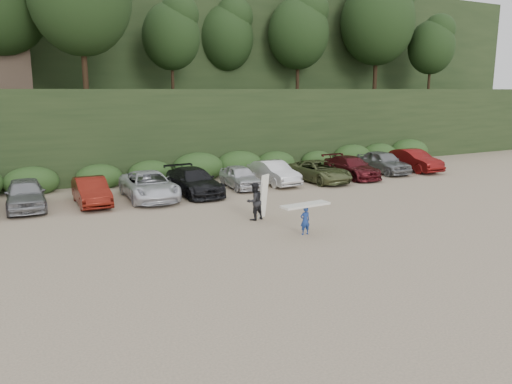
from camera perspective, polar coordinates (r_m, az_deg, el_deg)
ground at (r=21.10m, az=4.57°, el=-4.84°), size 120.00×120.00×0.00m
hillside_backdrop at (r=54.25m, az=-17.37°, el=16.69°), size 90.00×41.50×28.00m
parked_cars at (r=28.68m, az=-10.58°, el=0.96°), size 39.67×6.30×1.62m
child_surfer at (r=20.87m, az=5.64°, el=-2.49°), size 2.23×0.75×1.32m
adult_surfer at (r=23.15m, az=-0.09°, el=-1.02°), size 1.36×0.84×2.08m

